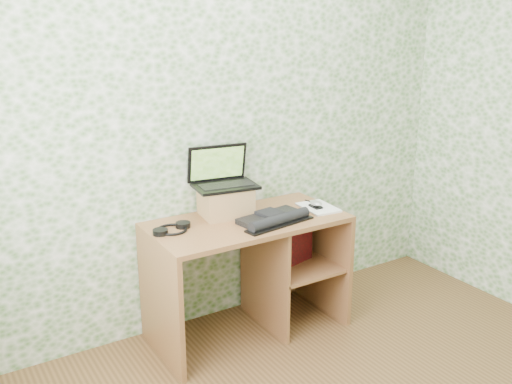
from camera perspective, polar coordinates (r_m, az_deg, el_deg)
wall_back at (r=3.57m, az=-3.47°, el=7.01°), size 3.50×0.00×3.50m
desk at (r=3.61m, az=-0.01°, el=-6.45°), size 1.20×0.60×0.75m
riser at (r=3.50m, az=-3.06°, el=-0.94°), size 0.33×0.29×0.18m
laptop at (r=3.50m, az=-3.42°, el=1.54°), size 0.41×0.31×0.25m
keyboard at (r=3.40m, az=1.81°, el=-2.66°), size 0.48×0.30×0.07m
headphones at (r=3.30m, az=-8.41°, el=-3.68°), size 0.24×0.22×0.03m
notepad at (r=3.67m, az=6.25°, el=-1.55°), size 0.21×0.28×0.01m
mouse at (r=3.65m, az=5.99°, el=-1.28°), size 0.07×0.10×0.03m
pen at (r=3.74m, az=5.74°, el=-1.00°), size 0.05×0.12×0.01m
red_box at (r=3.71m, az=4.05°, el=-4.94°), size 0.25×0.13×0.28m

